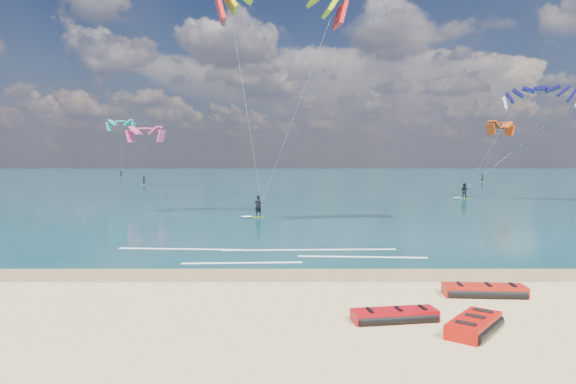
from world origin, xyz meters
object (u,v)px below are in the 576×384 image
(packed_kite_left, at_px, (394,321))
(packed_kite_mid, at_px, (484,296))
(kitesurfer_far, at_px, (502,138))
(packed_kite_right, at_px, (474,332))
(kitesurfer_main, at_px, (270,96))

(packed_kite_left, xyz_separation_m, packed_kite_mid, (3.42, 2.54, 0.00))
(packed_kite_left, bearing_deg, kitesurfer_far, 54.61)
(packed_kite_right, bearing_deg, packed_kite_mid, 13.34)
(packed_kite_mid, height_order, kitesurfer_main, kitesurfer_main)
(packed_kite_mid, bearing_deg, kitesurfer_main, 115.65)
(packed_kite_left, height_order, packed_kite_mid, packed_kite_mid)
(packed_kite_left, bearing_deg, kitesurfer_main, 91.55)
(packed_kite_mid, bearing_deg, packed_kite_right, -110.76)
(packed_kite_mid, relative_size, kitesurfer_main, 0.17)
(kitesurfer_main, relative_size, kitesurfer_far, 1.33)
(packed_kite_right, height_order, kitesurfer_main, kitesurfer_main)
(packed_kite_mid, distance_m, kitesurfer_main, 22.21)
(kitesurfer_far, bearing_deg, packed_kite_right, -90.22)
(packed_kite_mid, bearing_deg, kitesurfer_far, 70.66)
(packed_kite_mid, xyz_separation_m, kitesurfer_far, (15.93, 37.07, 6.50))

